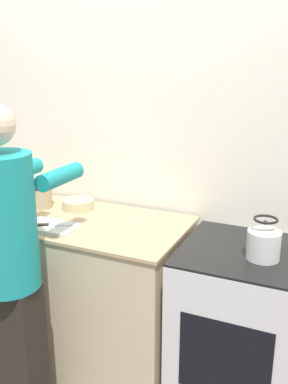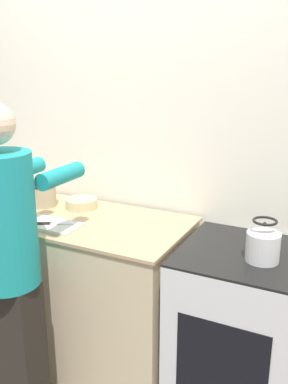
{
  "view_description": "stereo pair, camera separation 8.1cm",
  "coord_description": "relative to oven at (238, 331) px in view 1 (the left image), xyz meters",
  "views": [
    {
      "loc": [
        1.07,
        -1.66,
        1.81
      ],
      "look_at": [
        0.22,
        0.23,
        1.19
      ],
      "focal_mm": 40.0,
      "sensor_mm": 36.0,
      "label": 1
    },
    {
      "loc": [
        1.14,
        -1.62,
        1.81
      ],
      "look_at": [
        0.22,
        0.23,
        1.19
      ],
      "focal_mm": 40.0,
      "sensor_mm": 36.0,
      "label": 2
    }
  ],
  "objects": [
    {
      "name": "bowl_prep",
      "position": [
        -1.07,
        0.17,
        0.5
      ],
      "size": [
        0.2,
        0.2,
        0.06
      ],
      "color": "#C6B789",
      "rests_on": "counter"
    },
    {
      "name": "bowl_mixing",
      "position": [
        -1.39,
        -0.13,
        0.52
      ],
      "size": [
        0.17,
        0.17,
        0.09
      ],
      "color": "#C6B789",
      "rests_on": "counter"
    },
    {
      "name": "cutting_board",
      "position": [
        -1.04,
        -0.17,
        0.48
      ],
      "size": [
        0.33,
        0.18,
        0.02
      ],
      "color": "silver",
      "rests_on": "counter"
    },
    {
      "name": "knife",
      "position": [
        -1.02,
        -0.17,
        0.49
      ],
      "size": [
        0.24,
        0.15,
        0.01
      ],
      "rotation": [
        0.0,
        0.0,
        0.5
      ],
      "color": "silver",
      "rests_on": "cutting_board"
    },
    {
      "name": "counter",
      "position": [
        -1.05,
        0.01,
        0.01
      ],
      "size": [
        1.44,
        0.67,
        0.94
      ],
      "color": "#C6B28E",
      "rests_on": "ground_plane"
    },
    {
      "name": "kettle",
      "position": [
        0.1,
        -0.06,
        0.55
      ],
      "size": [
        0.16,
        0.16,
        0.2
      ],
      "color": "silver",
      "rests_on": "oven"
    },
    {
      "name": "canister_jar",
      "position": [
        -1.31,
        0.1,
        0.55
      ],
      "size": [
        0.17,
        0.17,
        0.14
      ],
      "color": "tan",
      "rests_on": "counter"
    },
    {
      "name": "oven",
      "position": [
        0.0,
        0.0,
        0.0
      ],
      "size": [
        0.61,
        0.62,
        0.93
      ],
      "color": "silver",
      "rests_on": "ground_plane"
    },
    {
      "name": "wall_back",
      "position": [
        -0.73,
        0.4,
        0.84
      ],
      "size": [
        8.0,
        0.05,
        2.6
      ],
      "color": "silver",
      "rests_on": "ground_plane"
    },
    {
      "name": "person",
      "position": [
        -1.01,
        -0.54,
        0.44
      ],
      "size": [
        0.35,
        0.59,
        1.65
      ],
      "color": "black",
      "rests_on": "ground_plane"
    }
  ]
}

